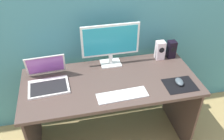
{
  "coord_description": "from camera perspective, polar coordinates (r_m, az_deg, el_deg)",
  "views": [
    {
      "loc": [
        -0.32,
        -1.53,
        1.95
      ],
      "look_at": [
        0.01,
        -0.02,
        0.86
      ],
      "focal_mm": 38.44,
      "sensor_mm": 36.0,
      "label": 1
    }
  ],
  "objects": [
    {
      "name": "speaker_right",
      "position": [
        2.31,
        13.96,
        4.8
      ],
      "size": [
        0.07,
        0.08,
        0.17
      ],
      "color": "black",
      "rests_on": "desk"
    },
    {
      "name": "mouse",
      "position": [
        2.01,
        15.72,
        -2.68
      ],
      "size": [
        0.07,
        0.1,
        0.04
      ],
      "primitive_type": "ellipsoid",
      "rotation": [
        0.0,
        0.0,
        -0.07
      ],
      "color": "#47535C",
      "rests_on": "mousepad"
    },
    {
      "name": "speaker_near_monitor",
      "position": [
        2.26,
        11.35,
        4.65
      ],
      "size": [
        0.08,
        0.07,
        0.18
      ],
      "color": "white",
      "rests_on": "desk"
    },
    {
      "name": "wall_back",
      "position": [
        2.1,
        -2.98,
        15.76
      ],
      "size": [
        6.0,
        0.04,
        2.5
      ],
      "primitive_type": "cube",
      "color": "teal",
      "rests_on": "ground_plane"
    },
    {
      "name": "laptop",
      "position": [
        1.99,
        -15.06,
        -2.2
      ],
      "size": [
        0.33,
        0.33,
        0.22
      ],
      "color": "silver",
      "rests_on": "desk"
    },
    {
      "name": "ground_plane",
      "position": [
        2.5,
        -0.35,
        -15.95
      ],
      "size": [
        8.0,
        8.0,
        0.0
      ],
      "primitive_type": "plane",
      "color": "tan"
    },
    {
      "name": "mousepad",
      "position": [
        2.01,
        15.84,
        -3.42
      ],
      "size": [
        0.25,
        0.2,
        0.0
      ],
      "primitive_type": "cube",
      "color": "black",
      "rests_on": "desk"
    },
    {
      "name": "monitor",
      "position": [
        2.07,
        -0.35,
        6.45
      ],
      "size": [
        0.5,
        0.14,
        0.39
      ],
      "color": "white",
      "rests_on": "desk"
    },
    {
      "name": "keyboard_external",
      "position": [
        1.84,
        2.48,
        -6.03
      ],
      "size": [
        0.39,
        0.14,
        0.01
      ],
      "primitive_type": "cube",
      "rotation": [
        0.0,
        0.0,
        0.04
      ],
      "color": "white",
      "rests_on": "desk"
    },
    {
      "name": "desk",
      "position": [
        2.08,
        -0.4,
        -5.82
      ],
      "size": [
        1.45,
        0.66,
        0.74
      ],
      "color": "#4E3D37",
      "rests_on": "ground_plane"
    }
  ]
}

